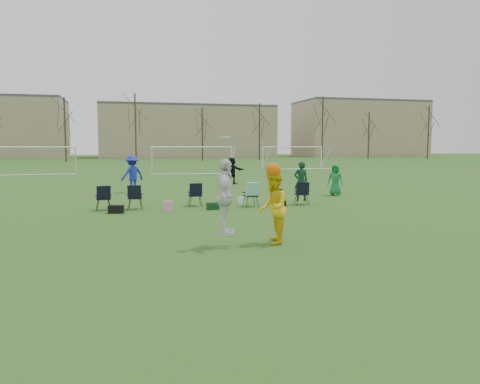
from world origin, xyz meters
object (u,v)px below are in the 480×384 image
object	(u,v)px
fielder_blue	(132,174)
goal_left	(32,153)
fielder_black	(232,171)
goal_mid	(192,152)
center_contest	(253,202)
fielder_green_far	(335,180)
goal_right	(293,151)

from	to	relation	value
fielder_blue	goal_left	distance (m)	20.89
fielder_black	goal_mid	size ratio (longest dim) A/B	0.24
fielder_blue	goal_left	xyz separation A→B (m)	(-8.32, 19.14, 0.93)
center_contest	fielder_green_far	bearing A→B (deg)	55.39
goal_left	goal_right	size ratio (longest dim) A/B	1.01
goal_right	goal_mid	bearing A→B (deg)	-161.43
fielder_green_far	goal_right	size ratio (longest dim) A/B	0.21
fielder_black	fielder_green_far	bearing A→B (deg)	154.74
goal_mid	goal_left	bearing A→B (deg)	175.87
fielder_green_far	fielder_black	world-z (taller)	fielder_black
center_contest	goal_right	xyz separation A→B (m)	(15.02, 37.55, 0.84)
fielder_blue	fielder_green_far	world-z (taller)	fielder_blue
center_contest	goal_mid	world-z (taller)	center_contest
fielder_black	goal_left	size ratio (longest dim) A/B	0.24
fielder_blue	center_contest	distance (m)	14.65
fielder_green_far	goal_left	world-z (taller)	goal_left
fielder_black	goal_right	distance (m)	21.89
fielder_blue	fielder_green_far	xyz separation A→B (m)	(9.89, -3.94, -0.21)
goal_mid	fielder_black	bearing A→B (deg)	-82.45
fielder_black	center_contest	world-z (taller)	center_contest
fielder_black	goal_mid	xyz separation A→B (m)	(-0.79, 12.78, 1.05)
fielder_blue	goal_right	xyz separation A→B (m)	(17.68, 23.14, 0.93)
fielder_green_far	goal_mid	world-z (taller)	goal_mid
fielder_black	goal_left	xyz separation A→B (m)	(-14.79, 14.78, 1.05)
fielder_green_far	goal_right	world-z (taller)	goal_right
goal_left	goal_mid	distance (m)	14.14
fielder_green_far	center_contest	distance (m)	12.72
fielder_blue	goal_right	size ratio (longest dim) A/B	0.27
goal_mid	fielder_blue	bearing A→B (deg)	-104.33
fielder_black	goal_mid	world-z (taller)	goal_mid
fielder_green_far	goal_mid	bearing A→B (deg)	139.69
center_contest	goal_mid	size ratio (longest dim) A/B	0.37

